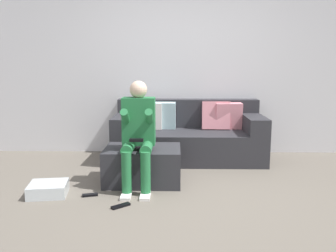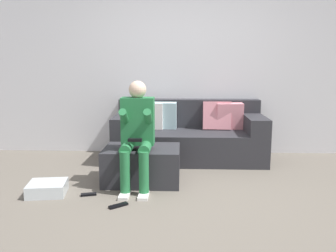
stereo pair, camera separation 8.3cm
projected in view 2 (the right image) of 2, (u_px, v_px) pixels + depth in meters
ground_plane at (180, 201)px, 3.49m from camera, size 8.22×8.22×0.00m
wall_back at (181, 70)px, 5.29m from camera, size 6.32×0.10×2.45m
couch_sectional at (189, 136)px, 5.01m from camera, size 2.02×0.91×0.81m
ottoman at (142, 165)px, 4.04m from camera, size 0.84×0.60×0.39m
person_seated at (137, 129)px, 3.80m from camera, size 0.35×0.62×1.14m
storage_bin at (47, 188)px, 3.67m from camera, size 0.42×0.40×0.12m
remote_near_ottoman at (118, 206)px, 3.35m from camera, size 0.18×0.16×0.02m
remote_by_storage_bin at (89, 194)px, 3.64m from camera, size 0.16×0.10×0.02m
remote_under_side_table at (51, 188)px, 3.83m from camera, size 0.16×0.13×0.02m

